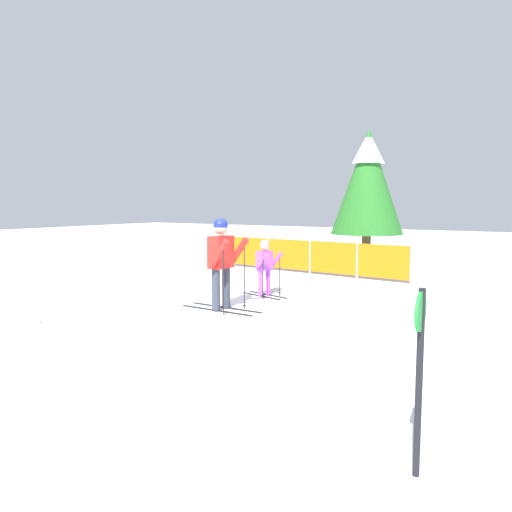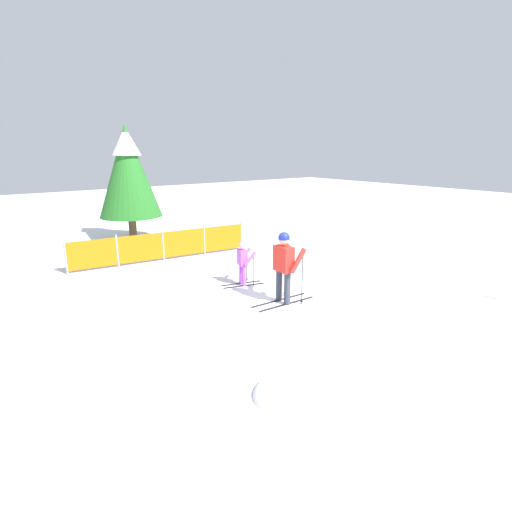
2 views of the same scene
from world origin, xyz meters
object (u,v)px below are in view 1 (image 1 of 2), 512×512
Objects in this scene: skier_adult at (222,256)px; skier_child at (265,263)px; safety_fence at (310,256)px; conifer_far at (368,180)px; trail_marker at (419,361)px.

skier_adult reaches higher than skier_child.
safety_fence is (-0.69, 5.08, -0.50)m from skier_adult.
skier_child is at bearing 93.26° from skier_adult.
trail_marker is (4.84, -12.48, -1.86)m from conifer_far.
skier_child is 7.04m from trail_marker.
conifer_far is at bearing 84.73° from safety_fence.
skier_adult reaches higher than trail_marker.
safety_fence is 10.29m from trail_marker.
skier_child is 7.36m from conifer_far.
conifer_far reaches higher than trail_marker.
skier_child is 0.21× the size of safety_fence.
skier_adult is at bearing -73.46° from skier_child.
skier_child is at bearing -87.39° from conifer_far.
skier_child reaches higher than safety_fence.
trail_marker is (4.48, -3.81, -0.15)m from skier_adult.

